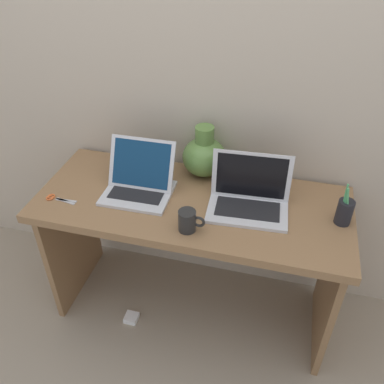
% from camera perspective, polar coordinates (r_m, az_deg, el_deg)
% --- Properties ---
extents(ground_plane, '(6.00, 6.00, 0.00)m').
position_cam_1_polar(ground_plane, '(2.38, -0.00, -15.58)').
color(ground_plane, gray).
extents(back_wall, '(4.40, 0.04, 2.40)m').
position_cam_1_polar(back_wall, '(1.91, 2.62, 15.75)').
color(back_wall, '#BCAD99').
rests_on(back_wall, ground).
extents(desk, '(1.42, 0.59, 0.75)m').
position_cam_1_polar(desk, '(1.95, -0.00, -5.06)').
color(desk, olive).
rests_on(desk, ground).
extents(laptop_left, '(0.31, 0.26, 0.23)m').
position_cam_1_polar(laptop_left, '(1.89, -7.33, 1.73)').
color(laptop_left, silver).
rests_on(laptop_left, desk).
extents(laptop_right, '(0.36, 0.25, 0.24)m').
position_cam_1_polar(laptop_right, '(1.80, 8.01, -0.29)').
color(laptop_right, silver).
rests_on(laptop_right, desk).
extents(green_vase, '(0.21, 0.21, 0.25)m').
position_cam_1_polar(green_vase, '(1.97, 1.71, 5.12)').
color(green_vase, '#5B843D').
rests_on(green_vase, desk).
extents(coffee_mug, '(0.11, 0.07, 0.09)m').
position_cam_1_polar(coffee_mug, '(1.66, -0.59, -4.05)').
color(coffee_mug, black).
rests_on(coffee_mug, desk).
extents(pen_cup, '(0.07, 0.07, 0.19)m').
position_cam_1_polar(pen_cup, '(1.81, 20.54, -2.56)').
color(pen_cup, black).
rests_on(pen_cup, desk).
extents(scissors, '(0.15, 0.05, 0.01)m').
position_cam_1_polar(scissors, '(1.95, -18.48, -0.86)').
color(scissors, '#B7B7BC').
rests_on(scissors, desk).
extents(power_brick, '(0.07, 0.07, 0.03)m').
position_cam_1_polar(power_brick, '(2.33, -8.47, -16.99)').
color(power_brick, white).
rests_on(power_brick, ground).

